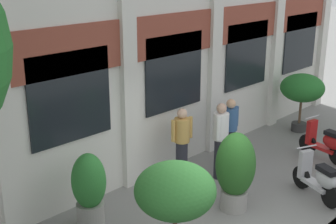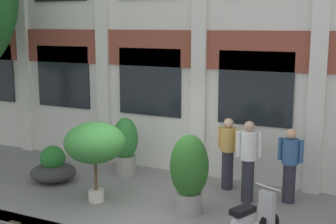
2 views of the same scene
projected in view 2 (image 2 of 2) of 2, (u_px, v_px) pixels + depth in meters
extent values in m
plane|color=slate|center=(147.00, 213.00, 9.28)|extent=(80.00, 80.00, 0.00)
cube|color=brown|center=(200.00, 49.00, 11.05)|extent=(16.37, 0.06, 0.90)
cube|color=silver|center=(21.00, 0.00, 13.16)|extent=(0.36, 0.16, 8.71)
cube|color=black|center=(63.00, 77.00, 12.98)|extent=(1.75, 0.04, 1.70)
cube|color=black|center=(149.00, 82.00, 11.79)|extent=(1.75, 0.04, 1.70)
cube|color=black|center=(255.00, 89.00, 10.61)|extent=(1.75, 0.04, 1.70)
cylinder|color=gray|center=(189.00, 202.00, 9.30)|extent=(0.52, 0.52, 0.40)
ellipsoid|color=#286023|center=(189.00, 166.00, 9.16)|extent=(0.76, 0.76, 1.28)
sphere|color=red|center=(190.00, 146.00, 9.09)|extent=(0.42, 0.42, 0.42)
ellipsoid|color=#333333|center=(53.00, 172.00, 11.16)|extent=(1.08, 1.08, 0.42)
sphere|color=#236B28|center=(53.00, 158.00, 11.10)|extent=(0.60, 0.60, 0.60)
cylinder|color=gray|center=(126.00, 165.00, 11.59)|extent=(0.50, 0.50, 0.49)
ellipsoid|color=#2D7A33|center=(125.00, 139.00, 11.46)|extent=(0.62, 0.62, 1.04)
cylinder|color=beige|center=(96.00, 195.00, 9.89)|extent=(0.33, 0.33, 0.25)
cylinder|color=brown|center=(96.00, 170.00, 9.79)|extent=(0.07, 0.07, 0.86)
ellipsoid|color=#388438|center=(95.00, 143.00, 9.68)|extent=(1.28, 1.28, 0.85)
ellipsoid|color=#B2B2B7|center=(243.00, 222.00, 7.60)|extent=(0.45, 0.62, 0.36)
cube|color=black|center=(243.00, 210.00, 7.57)|extent=(0.37, 0.49, 0.10)
cube|color=#B2B2B7|center=(267.00, 209.00, 8.01)|extent=(0.30, 0.22, 0.60)
cylinder|color=#B7B7BF|center=(268.00, 187.00, 7.95)|extent=(0.47, 0.22, 0.03)
cylinder|color=#282833|center=(248.00, 181.00, 9.81)|extent=(0.26, 0.26, 0.92)
cylinder|color=silver|center=(249.00, 146.00, 9.67)|extent=(0.34, 0.34, 0.60)
sphere|color=tan|center=(249.00, 126.00, 9.59)|extent=(0.22, 0.22, 0.22)
cylinder|color=silver|center=(238.00, 144.00, 9.68)|extent=(0.09, 0.09, 0.54)
cylinder|color=silver|center=(260.00, 144.00, 9.65)|extent=(0.09, 0.09, 0.54)
cylinder|color=#282833|center=(227.00, 170.00, 10.57)|extent=(0.26, 0.26, 0.89)
cylinder|color=tan|center=(228.00, 139.00, 10.44)|extent=(0.34, 0.34, 0.53)
sphere|color=tan|center=(229.00, 123.00, 10.37)|extent=(0.22, 0.22, 0.22)
cylinder|color=tan|center=(220.00, 137.00, 10.58)|extent=(0.09, 0.09, 0.48)
cylinder|color=tan|center=(237.00, 140.00, 10.30)|extent=(0.09, 0.09, 0.48)
cylinder|color=#282833|center=(289.00, 183.00, 9.77)|extent=(0.26, 0.26, 0.84)
cylinder|color=#33598C|center=(291.00, 151.00, 9.65)|extent=(0.34, 0.34, 0.53)
sphere|color=tan|center=(291.00, 134.00, 9.58)|extent=(0.22, 0.22, 0.22)
cylinder|color=#33598C|center=(280.00, 149.00, 9.75)|extent=(0.09, 0.09, 0.48)
cylinder|color=#33598C|center=(301.00, 152.00, 9.53)|extent=(0.09, 0.09, 0.48)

